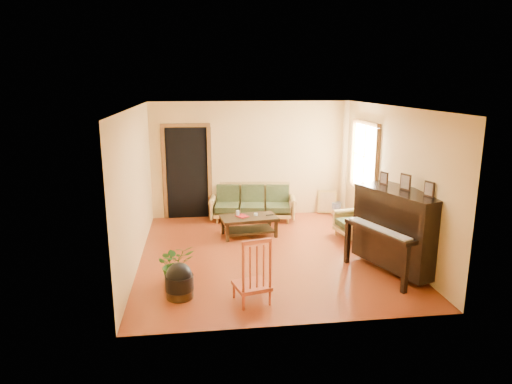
{
  "coord_description": "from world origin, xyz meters",
  "views": [
    {
      "loc": [
        -1.21,
        -7.63,
        3.01
      ],
      "look_at": [
        -0.19,
        0.2,
        1.1
      ],
      "focal_mm": 32.0,
      "sensor_mm": 36.0,
      "label": 1
    }
  ],
  "objects": [
    {
      "name": "book",
      "position": [
        -0.44,
        0.97,
        0.41
      ],
      "size": [
        0.29,
        0.31,
        0.02
      ],
      "primitive_type": "imported",
      "rotation": [
        0.0,
        0.0,
        0.56
      ],
      "color": "maroon",
      "rests_on": "coffee_table"
    },
    {
      "name": "remote",
      "position": [
        0.2,
        1.06,
        0.41
      ],
      "size": [
        0.15,
        0.08,
        0.01
      ],
      "primitive_type": "cube",
      "rotation": [
        0.0,
        0.0,
        0.27
      ],
      "color": "black",
      "rests_on": "coffee_table"
    },
    {
      "name": "floor",
      "position": [
        0.0,
        0.0,
        0.0
      ],
      "size": [
        5.0,
        5.0,
        0.0
      ],
      "primitive_type": "plane",
      "color": "maroon",
      "rests_on": "ground"
    },
    {
      "name": "footstool",
      "position": [
        -1.52,
        -1.53,
        0.19
      ],
      "size": [
        0.5,
        0.5,
        0.39
      ],
      "primitive_type": "cylinder",
      "rotation": [
        0.0,
        0.0,
        -0.28
      ],
      "color": "black",
      "rests_on": "floor"
    },
    {
      "name": "leaning_frame",
      "position": [
        1.77,
        2.38,
        0.28
      ],
      "size": [
        0.44,
        0.21,
        0.57
      ],
      "primitive_type": "cube",
      "rotation": [
        0.0,
        0.0,
        -0.27
      ],
      "color": "gold",
      "rests_on": "floor"
    },
    {
      "name": "sofa",
      "position": [
        -0.02,
        2.09,
        0.4
      ],
      "size": [
        1.95,
        1.03,
        0.8
      ],
      "primitive_type": "cube",
      "rotation": [
        0.0,
        0.0,
        -0.14
      ],
      "color": "#A7803D",
      "rests_on": "floor"
    },
    {
      "name": "potted_plant",
      "position": [
        -1.59,
        -1.02,
        0.31
      ],
      "size": [
        0.69,
        0.64,
        0.62
      ],
      "primitive_type": "imported",
      "rotation": [
        0.0,
        0.0,
        0.32
      ],
      "color": "#205317",
      "rests_on": "floor"
    },
    {
      "name": "coffee_table",
      "position": [
        -0.23,
        1.02,
        0.2
      ],
      "size": [
        1.17,
        0.74,
        0.4
      ],
      "primitive_type": "cube",
      "rotation": [
        0.0,
        0.0,
        0.13
      ],
      "color": "black",
      "rests_on": "floor"
    },
    {
      "name": "doorway",
      "position": [
        -1.45,
        2.48,
        1.02
      ],
      "size": [
        1.08,
        0.16,
        2.05
      ],
      "primitive_type": "cube",
      "color": "black",
      "rests_on": "floor"
    },
    {
      "name": "red_chair",
      "position": [
        -0.51,
        -1.79,
        0.49
      ],
      "size": [
        0.56,
        0.6,
        0.98
      ],
      "primitive_type": "cube",
      "rotation": [
        0.0,
        0.0,
        0.25
      ],
      "color": "#99371B",
      "rests_on": "floor"
    },
    {
      "name": "candle",
      "position": [
        -0.45,
        1.07,
        0.46
      ],
      "size": [
        0.09,
        0.09,
        0.12
      ],
      "primitive_type": "cylinder",
      "rotation": [
        0.0,
        0.0,
        -0.39
      ],
      "color": "silver",
      "rests_on": "coffee_table"
    },
    {
      "name": "glass_jar",
      "position": [
        -0.08,
        1.07,
        0.43
      ],
      "size": [
        0.1,
        0.1,
        0.05
      ],
      "primitive_type": "cylinder",
      "rotation": [
        0.0,
        0.0,
        0.29
      ],
      "color": "white",
      "rests_on": "coffee_table"
    },
    {
      "name": "armchair",
      "position": [
        1.82,
        0.64,
        0.38
      ],
      "size": [
        0.84,
        0.87,
        0.75
      ],
      "primitive_type": "cube",
      "rotation": [
        0.0,
        0.0,
        0.19
      ],
      "color": "#A7803D",
      "rests_on": "floor"
    },
    {
      "name": "piano",
      "position": [
        1.97,
        -1.02,
        0.67
      ],
      "size": [
        1.38,
        1.75,
        1.35
      ],
      "primitive_type": "cube",
      "rotation": [
        0.0,
        0.0,
        0.36
      ],
      "color": "black",
      "rests_on": "floor"
    },
    {
      "name": "window",
      "position": [
        2.21,
        1.3,
        1.5
      ],
      "size": [
        0.12,
        1.36,
        1.46
      ],
      "primitive_type": "cube",
      "color": "white",
      "rests_on": "right_wall"
    },
    {
      "name": "ceramic_crock",
      "position": [
        1.98,
        2.32,
        0.14
      ],
      "size": [
        0.26,
        0.26,
        0.28
      ],
      "primitive_type": "cylinder",
      "rotation": [
        0.0,
        0.0,
        -0.16
      ],
      "color": "#375CA7",
      "rests_on": "floor"
    }
  ]
}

